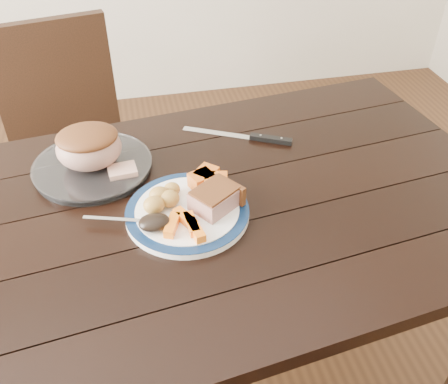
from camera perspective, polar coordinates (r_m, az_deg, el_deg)
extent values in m
plane|color=#472B16|center=(1.77, -2.84, -20.47)|extent=(4.00, 4.00, 0.00)
cube|color=black|center=(1.21, -3.93, -2.52)|extent=(1.70, 1.10, 0.04)
cube|color=black|center=(1.95, 13.91, 0.81)|extent=(0.07, 0.07, 0.71)
cube|color=black|center=(1.90, -16.21, 2.61)|extent=(0.50, 0.50, 0.04)
cube|color=black|center=(1.94, -18.74, 11.73)|extent=(0.42, 0.13, 0.46)
cube|color=black|center=(2.20, -11.55, 1.40)|extent=(0.04, 0.04, 0.43)
cube|color=black|center=(1.92, -8.70, -4.54)|extent=(0.04, 0.04, 0.43)
cube|color=black|center=(2.18, -20.65, -1.06)|extent=(0.04, 0.04, 0.43)
cube|color=black|center=(1.90, -19.13, -7.45)|extent=(0.04, 0.04, 0.43)
cylinder|color=white|center=(1.17, -4.20, -2.39)|extent=(0.29, 0.29, 0.02)
torus|color=#0C203F|center=(1.16, -4.22, -2.07)|extent=(0.29, 0.29, 0.02)
cylinder|color=white|center=(1.35, -14.74, 2.70)|extent=(0.30, 0.30, 0.02)
cube|color=#AA7368|center=(1.15, -1.07, -0.81)|extent=(0.13, 0.12, 0.04)
ellipsoid|color=gold|center=(1.19, -5.98, 0.32)|extent=(0.04, 0.04, 0.03)
ellipsoid|color=gold|center=(1.14, -8.01, -1.47)|extent=(0.05, 0.04, 0.04)
ellipsoid|color=gold|center=(1.17, -7.40, -0.37)|extent=(0.05, 0.04, 0.04)
ellipsoid|color=gold|center=(1.16, -6.26, -0.75)|extent=(0.05, 0.04, 0.04)
cube|color=orange|center=(1.12, -4.44, -3.01)|extent=(0.05, 0.07, 0.02)
cube|color=orange|center=(1.10, -3.72, -3.66)|extent=(0.03, 0.07, 0.02)
cube|color=orange|center=(1.11, -5.96, -3.79)|extent=(0.05, 0.07, 0.02)
cube|color=orange|center=(1.09, -3.26, -4.37)|extent=(0.04, 0.07, 0.02)
cube|color=orange|center=(1.21, -2.58, 1.34)|extent=(0.07, 0.06, 0.04)
cube|color=orange|center=(1.20, -0.94, 1.09)|extent=(0.06, 0.06, 0.04)
cube|color=orange|center=(1.22, -2.03, 1.81)|extent=(0.07, 0.07, 0.04)
ellipsoid|color=black|center=(1.11, -7.97, -3.46)|extent=(0.07, 0.05, 0.03)
cube|color=silver|center=(1.16, -12.51, -3.13)|extent=(0.14, 0.05, 0.00)
cube|color=silver|center=(1.13, -8.40, -3.39)|extent=(0.05, 0.04, 0.00)
ellipsoid|color=#A77566|center=(1.31, -15.17, 4.88)|extent=(0.16, 0.14, 0.11)
cube|color=tan|center=(1.29, -11.52, 2.36)|extent=(0.08, 0.06, 0.02)
cube|color=silver|center=(1.45, -0.88, 6.75)|extent=(0.19, 0.11, 0.00)
cube|color=black|center=(1.42, 5.37, 6.04)|extent=(0.12, 0.07, 0.01)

